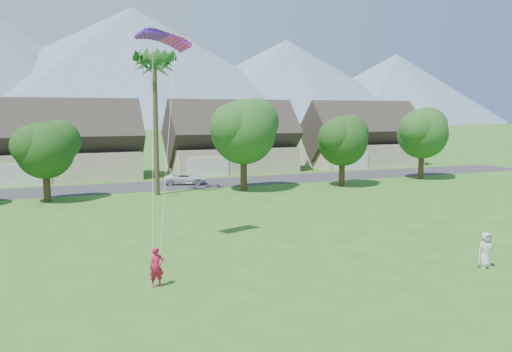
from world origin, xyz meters
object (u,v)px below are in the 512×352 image
watcher (485,250)px  parked_car (185,179)px  kite_flyer (157,267)px  parafoil_kite (164,36)px

watcher → parked_car: (-6.47, 32.11, -0.27)m
kite_flyer → parafoil_kite: 12.17m
kite_flyer → parafoil_kite: size_ratio=0.55×
kite_flyer → parked_car: size_ratio=0.40×
watcher → parafoil_kite: size_ratio=0.56×
watcher → parked_car: 32.76m
watcher → parafoil_kite: 19.08m
watcher → parked_car: size_ratio=0.40×
kite_flyer → watcher: 15.20m
kite_flyer → parafoil_kite: parafoil_kite is taller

